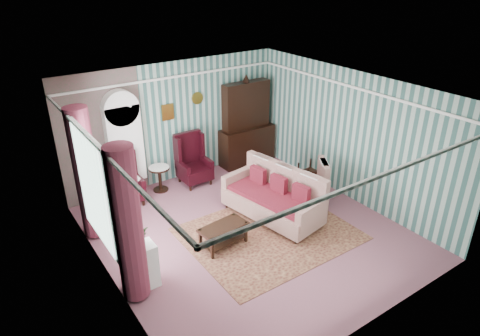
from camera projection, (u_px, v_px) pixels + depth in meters
floor at (248, 232)px, 8.64m from camera, size 6.00×6.00×0.00m
room_shell at (215, 144)px, 7.58m from camera, size 5.53×6.02×2.91m
bookcase at (126, 150)px, 9.56m from camera, size 0.80×0.28×2.24m
dresser_hutch at (247, 121)px, 11.11m from camera, size 1.50×0.56×2.36m
wingback_left at (124, 179)px, 9.36m from camera, size 0.76×0.80×1.25m
wingback_right at (194, 160)px, 10.26m from camera, size 0.76×0.80×1.25m
seated_woman at (124, 180)px, 9.38m from camera, size 0.44×0.40×1.18m
round_side_table at (160, 179)px, 10.08m from camera, size 0.50×0.50×0.60m
nest_table at (309, 172)px, 10.45m from camera, size 0.45×0.38×0.54m
plant_stand at (140, 267)px, 7.02m from camera, size 0.55×0.35×0.80m
rug at (269, 234)px, 8.57m from camera, size 3.20×2.60×0.01m
sofa at (272, 198)px, 8.95m from camera, size 1.39×2.33×0.93m
floral_armchair at (308, 183)px, 9.49m from camera, size 1.15×1.15×0.95m
coffee_table at (223, 236)px, 8.12m from camera, size 0.97×0.56×0.45m
potted_plant_a at (135, 241)px, 6.63m from camera, size 0.50×0.47×0.44m
potted_plant_b at (133, 231)px, 6.86m from camera, size 0.29×0.25×0.44m
potted_plant_c at (135, 237)px, 6.77m from camera, size 0.27×0.27×0.36m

